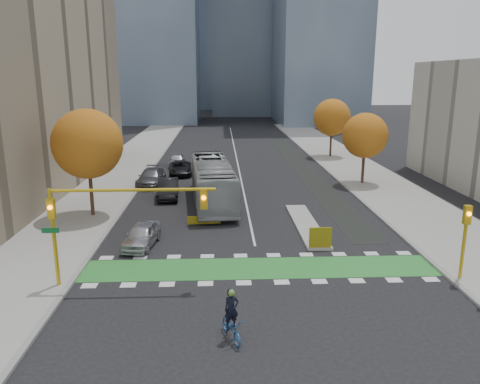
{
  "coord_description": "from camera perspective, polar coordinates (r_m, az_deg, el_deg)",
  "views": [
    {
      "loc": [
        -2.17,
        -22.97,
        10.55
      ],
      "look_at": [
        -0.86,
        7.27,
        3.0
      ],
      "focal_mm": 35.0,
      "sensor_mm": 36.0,
      "label": 1
    }
  ],
  "objects": [
    {
      "name": "parked_car_d",
      "position": [
        51.58,
        -7.26,
        2.9
      ],
      "size": [
        2.77,
        5.31,
        1.43
      ],
      "primitive_type": "imported",
      "rotation": [
        0.0,
        0.0,
        0.08
      ],
      "color": "black",
      "rests_on": "ground"
    },
    {
      "name": "cyclist",
      "position": [
        19.85,
        -1.04,
        -15.64
      ],
      "size": [
        1.29,
        2.02,
        2.21
      ],
      "rotation": [
        0.0,
        0.0,
        0.35
      ],
      "color": "#1E508D",
      "rests_on": "ground"
    },
    {
      "name": "tree_east_far",
      "position": [
        62.94,
        11.15,
        8.91
      ],
      "size": [
        4.8,
        4.8,
        7.65
      ],
      "color": "#332114",
      "rests_on": "ground"
    },
    {
      "name": "curb_east",
      "position": [
        45.88,
        12.98,
        0.44
      ],
      "size": [
        0.3,
        120.0,
        0.16
      ],
      "primitive_type": "cube",
      "color": "gray",
      "rests_on": "ground"
    },
    {
      "name": "median_island",
      "position": [
        34.21,
        8.06,
        -3.96
      ],
      "size": [
        1.6,
        10.0,
        0.16
      ],
      "primitive_type": "cube",
      "color": "gray",
      "rests_on": "ground"
    },
    {
      "name": "sidewalk_west",
      "position": [
        45.66,
        -16.77,
        0.14
      ],
      "size": [
        7.0,
        120.0,
        0.15
      ],
      "primitive_type": "cube",
      "color": "gray",
      "rests_on": "ground"
    },
    {
      "name": "curb_west",
      "position": [
        44.92,
        -12.45,
        0.19
      ],
      "size": [
        0.3,
        120.0,
        0.16
      ],
      "primitive_type": "cube",
      "color": "gray",
      "rests_on": "ground"
    },
    {
      "name": "bike_lane_paint",
      "position": [
        54.87,
        7.73,
        2.8
      ],
      "size": [
        2.5,
        50.0,
        0.01
      ],
      "primitive_type": "cube",
      "color": "black",
      "rests_on": "ground"
    },
    {
      "name": "parked_car_e",
      "position": [
        56.55,
        -7.7,
        3.9
      ],
      "size": [
        1.85,
        4.45,
        1.51
      ],
      "primitive_type": "imported",
      "rotation": [
        0.0,
        0.0,
        0.02
      ],
      "color": "#A4A4A9",
      "rests_on": "ground"
    },
    {
      "name": "hazard_board",
      "position": [
        29.52,
        9.78,
        -5.49
      ],
      "size": [
        1.4,
        0.12,
        1.3
      ],
      "primitive_type": "cube",
      "color": "yellow",
      "rests_on": "median_island"
    },
    {
      "name": "bus",
      "position": [
        39.55,
        -3.36,
        1.25
      ],
      "size": [
        4.22,
        13.38,
        3.67
      ],
      "primitive_type": "imported",
      "rotation": [
        0.0,
        0.0,
        0.09
      ],
      "color": "#9A9EA1",
      "rests_on": "ground"
    },
    {
      "name": "parked_car_b",
      "position": [
        41.86,
        -8.76,
        0.41
      ],
      "size": [
        2.11,
        5.15,
        1.66
      ],
      "primitive_type": "imported",
      "rotation": [
        0.0,
        0.0,
        0.07
      ],
      "color": "black",
      "rests_on": "ground"
    },
    {
      "name": "parked_car_a",
      "position": [
        30.38,
        -11.91,
        -5.18
      ],
      "size": [
        2.28,
        4.45,
        1.45
      ],
      "primitive_type": "imported",
      "rotation": [
        0.0,
        0.0,
        -0.14
      ],
      "color": "#ABABB0",
      "rests_on": "ground"
    },
    {
      "name": "traffic_signal_east",
      "position": [
        26.95,
        25.78,
        -4.3
      ],
      "size": [
        0.35,
        0.43,
        4.1
      ],
      "color": "#BF9914",
      "rests_on": "ground"
    },
    {
      "name": "parked_car_c",
      "position": [
        46.98,
        -10.79,
        1.79
      ],
      "size": [
        2.6,
        5.68,
        1.61
      ],
      "primitive_type": "imported",
      "rotation": [
        0.0,
        0.0,
        -0.06
      ],
      "color": "#545459",
      "rests_on": "ground"
    },
    {
      "name": "sidewalk_east",
      "position": [
        46.93,
        17.1,
        0.48
      ],
      "size": [
        7.0,
        120.0,
        0.15
      ],
      "primitive_type": "cube",
      "color": "gray",
      "rests_on": "ground"
    },
    {
      "name": "tree_west",
      "position": [
        36.66,
        -18.09,
        5.58
      ],
      "size": [
        5.2,
        5.2,
        8.22
      ],
      "color": "#332114",
      "rests_on": "ground"
    },
    {
      "name": "traffic_signal_west",
      "position": [
        24.08,
        -16.22,
        -2.27
      ],
      "size": [
        8.53,
        0.56,
        5.2
      ],
      "color": "#BF9914",
      "rests_on": "ground"
    },
    {
      "name": "ground",
      "position": [
        25.37,
        2.7,
        -10.58
      ],
      "size": [
        300.0,
        300.0,
        0.0
      ],
      "primitive_type": "plane",
      "color": "black",
      "rests_on": "ground"
    },
    {
      "name": "tree_east_near",
      "position": [
        47.49,
        15.0,
        6.66
      ],
      "size": [
        4.4,
        4.4,
        7.08
      ],
      "color": "#332114",
      "rests_on": "ground"
    },
    {
      "name": "centre_line",
      "position": [
        63.89,
        -0.5,
        4.51
      ],
      "size": [
        0.15,
        70.0,
        0.01
      ],
      "primitive_type": "cube",
      "color": "silver",
      "rests_on": "ground"
    },
    {
      "name": "bike_crossing",
      "position": [
        26.74,
        2.42,
        -9.24
      ],
      "size": [
        20.0,
        3.0,
        0.01
      ],
      "primitive_type": "cube",
      "color": "#2A8130",
      "rests_on": "ground"
    }
  ]
}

